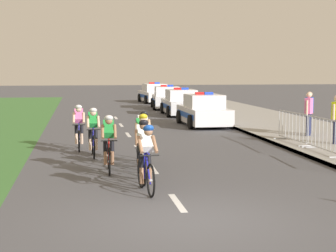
{
  "coord_description": "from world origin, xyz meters",
  "views": [
    {
      "loc": [
        -1.92,
        -9.92,
        2.73
      ],
      "look_at": [
        0.51,
        5.89,
        1.1
      ],
      "focal_mm": 61.42,
      "sensor_mm": 36.0,
      "label": 1
    }
  ],
  "objects_px": {
    "crowd_barrier_middle": "(323,136)",
    "spectator_closest": "(336,116)",
    "cyclist_fourth": "(142,140)",
    "crowd_barrier_rear": "(292,128)",
    "spectator_back": "(309,111)",
    "cyclist_third": "(109,143)",
    "police_car_furthest": "(154,94)",
    "cyclist_fifth": "(143,136)",
    "police_car_nearest": "(204,111)",
    "police_car_second": "(181,103)",
    "cyclist_seventh": "(79,127)",
    "cyclist_lead": "(146,157)",
    "police_car_third": "(167,98)",
    "cyclist_sixth": "(93,131)",
    "cyclist_second": "(143,149)",
    "spectator_middle": "(309,110)"
  },
  "relations": [
    {
      "from": "crowd_barrier_middle",
      "to": "spectator_closest",
      "type": "bearing_deg",
      "value": 55.19
    },
    {
      "from": "cyclist_fourth",
      "to": "crowd_barrier_rear",
      "type": "distance_m",
      "value": 6.87
    },
    {
      "from": "crowd_barrier_middle",
      "to": "spectator_back",
      "type": "bearing_deg",
      "value": 73.17
    },
    {
      "from": "cyclist_third",
      "to": "police_car_furthest",
      "type": "bearing_deg",
      "value": 80.4
    },
    {
      "from": "cyclist_fifth",
      "to": "police_car_nearest",
      "type": "bearing_deg",
      "value": 68.65
    },
    {
      "from": "spectator_back",
      "to": "police_car_second",
      "type": "bearing_deg",
      "value": 104.13
    },
    {
      "from": "police_car_furthest",
      "to": "cyclist_third",
      "type": "bearing_deg",
      "value": -99.6
    },
    {
      "from": "cyclist_third",
      "to": "crowd_barrier_rear",
      "type": "relative_size",
      "value": 0.74
    },
    {
      "from": "cyclist_seventh",
      "to": "spectator_closest",
      "type": "distance_m",
      "value": 8.76
    },
    {
      "from": "spectator_closest",
      "to": "police_car_nearest",
      "type": "bearing_deg",
      "value": 110.56
    },
    {
      "from": "spectator_closest",
      "to": "spectator_back",
      "type": "distance_m",
      "value": 2.37
    },
    {
      "from": "cyclist_lead",
      "to": "cyclist_fifth",
      "type": "distance_m",
      "value": 3.92
    },
    {
      "from": "police_car_third",
      "to": "cyclist_seventh",
      "type": "bearing_deg",
      "value": -107.17
    },
    {
      "from": "cyclist_sixth",
      "to": "police_car_third",
      "type": "bearing_deg",
      "value": 75.19
    },
    {
      "from": "cyclist_second",
      "to": "cyclist_third",
      "type": "bearing_deg",
      "value": 118.11
    },
    {
      "from": "police_car_second",
      "to": "police_car_furthest",
      "type": "xyz_separation_m",
      "value": [
        0.0,
        12.07,
        0.0
      ]
    },
    {
      "from": "cyclist_lead",
      "to": "cyclist_second",
      "type": "xyz_separation_m",
      "value": [
        0.07,
        1.2,
        0.0
      ]
    },
    {
      "from": "cyclist_lead",
      "to": "cyclist_fourth",
      "type": "distance_m",
      "value": 2.9
    },
    {
      "from": "cyclist_third",
      "to": "police_car_nearest",
      "type": "distance_m",
      "value": 12.5
    },
    {
      "from": "cyclist_fourth",
      "to": "cyclist_sixth",
      "type": "height_order",
      "value": "same"
    },
    {
      "from": "cyclist_sixth",
      "to": "crowd_barrier_rear",
      "type": "relative_size",
      "value": 0.74
    },
    {
      "from": "crowd_barrier_rear",
      "to": "spectator_back",
      "type": "bearing_deg",
      "value": 53.61
    },
    {
      "from": "cyclist_lead",
      "to": "spectator_middle",
      "type": "distance_m",
      "value": 11.78
    },
    {
      "from": "cyclist_fifth",
      "to": "crowd_barrier_rear",
      "type": "bearing_deg",
      "value": 27.11
    },
    {
      "from": "police_car_furthest",
      "to": "cyclist_lead",
      "type": "bearing_deg",
      "value": -97.66
    },
    {
      "from": "cyclist_third",
      "to": "cyclist_fifth",
      "type": "bearing_deg",
      "value": 51.22
    },
    {
      "from": "police_car_nearest",
      "to": "cyclist_fifth",
      "type": "bearing_deg",
      "value": -111.35
    },
    {
      "from": "police_car_second",
      "to": "police_car_nearest",
      "type": "bearing_deg",
      "value": -89.99
    },
    {
      "from": "cyclist_second",
      "to": "crowd_barrier_rear",
      "type": "bearing_deg",
      "value": 43.43
    },
    {
      "from": "police_car_second",
      "to": "crowd_barrier_middle",
      "type": "relative_size",
      "value": 1.9
    },
    {
      "from": "cyclist_fourth",
      "to": "police_car_furthest",
      "type": "distance_m",
      "value": 29.64
    },
    {
      "from": "spectator_closest",
      "to": "spectator_middle",
      "type": "relative_size",
      "value": 1.0
    },
    {
      "from": "cyclist_second",
      "to": "police_car_second",
      "type": "xyz_separation_m",
      "value": [
        4.27,
        18.97,
        -0.11
      ]
    },
    {
      "from": "cyclist_fifth",
      "to": "cyclist_sixth",
      "type": "xyz_separation_m",
      "value": [
        -1.39,
        1.42,
        0.0
      ]
    },
    {
      "from": "cyclist_seventh",
      "to": "police_car_nearest",
      "type": "relative_size",
      "value": 0.39
    },
    {
      "from": "cyclist_lead",
      "to": "spectator_middle",
      "type": "height_order",
      "value": "spectator_middle"
    },
    {
      "from": "cyclist_lead",
      "to": "spectator_closest",
      "type": "height_order",
      "value": "spectator_closest"
    },
    {
      "from": "police_car_third",
      "to": "crowd_barrier_rear",
      "type": "relative_size",
      "value": 1.95
    },
    {
      "from": "police_car_second",
      "to": "spectator_closest",
      "type": "height_order",
      "value": "spectator_closest"
    },
    {
      "from": "crowd_barrier_middle",
      "to": "cyclist_fifth",
      "type": "bearing_deg",
      "value": -175.84
    },
    {
      "from": "police_car_furthest",
      "to": "spectator_closest",
      "type": "relative_size",
      "value": 2.7
    },
    {
      "from": "cyclist_third",
      "to": "police_car_third",
      "type": "distance_m",
      "value": 23.52
    },
    {
      "from": "cyclist_third",
      "to": "cyclist_fourth",
      "type": "bearing_deg",
      "value": 17.94
    },
    {
      "from": "cyclist_second",
      "to": "cyclist_fourth",
      "type": "bearing_deg",
      "value": 84.47
    },
    {
      "from": "cyclist_fifth",
      "to": "cyclist_lead",
      "type": "bearing_deg",
      "value": -95.48
    },
    {
      "from": "cyclist_sixth",
      "to": "cyclist_fifth",
      "type": "bearing_deg",
      "value": -45.48
    },
    {
      "from": "cyclist_sixth",
      "to": "crowd_barrier_rear",
      "type": "xyz_separation_m",
      "value": [
        6.94,
        1.42,
        -0.14
      ]
    },
    {
      "from": "police_car_furthest",
      "to": "spectator_closest",
      "type": "xyz_separation_m",
      "value": [
        2.94,
        -26.05,
        0.4
      ]
    },
    {
      "from": "police_car_nearest",
      "to": "spectator_back",
      "type": "bearing_deg",
      "value": -61.93
    },
    {
      "from": "cyclist_third",
      "to": "cyclist_seventh",
      "type": "xyz_separation_m",
      "value": [
        -0.77,
        4.25,
        0.0
      ]
    }
  ]
}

